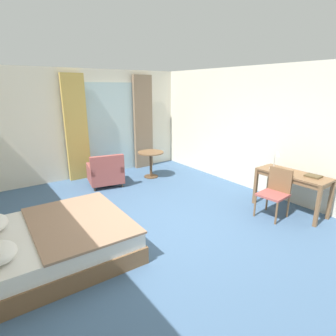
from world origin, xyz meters
TOP-DOWN VIEW (x-y plane):
  - ground at (0.00, 0.00)m, footprint 6.30×7.82m
  - wall_back at (0.00, 3.65)m, footprint 5.90×0.12m
  - wall_right at (2.89, 0.00)m, footprint 0.12×7.42m
  - balcony_glass_door at (0.76, 3.57)m, footprint 1.51×0.02m
  - curtain_panel_left at (-0.21, 3.47)m, footprint 0.56×0.10m
  - curtain_panel_right at (1.74, 3.47)m, footprint 0.58×0.10m
  - bed at (-1.71, 0.21)m, footprint 2.04×1.81m
  - writing_desk at (2.43, -0.86)m, footprint 0.56×1.32m
  - desk_chair at (2.00, -0.80)m, footprint 0.51×0.50m
  - desk_lamp at (2.35, -0.53)m, footprint 0.17×0.22m
  - closed_book at (2.52, -1.19)m, footprint 0.24×0.27m
  - armchair_by_window at (0.11, 2.55)m, footprint 0.91×0.89m
  - round_cafe_table at (1.37, 2.49)m, footprint 0.68×0.68m

SIDE VIEW (x-z plane):
  - ground at x=0.00m, z-range -0.10..0.00m
  - bed at x=-1.71m, z-range -0.20..0.72m
  - armchair_by_window at x=0.11m, z-range -0.08..0.73m
  - desk_chair at x=2.00m, z-range 0.05..0.95m
  - round_cafe_table at x=1.37m, z-range 0.17..0.86m
  - writing_desk at x=2.43m, z-range 0.28..1.05m
  - closed_book at x=2.52m, z-range 0.77..0.80m
  - desk_lamp at x=2.35m, z-range 0.82..1.20m
  - balcony_glass_door at x=0.76m, z-range 0.00..2.45m
  - curtain_panel_left at x=-0.21m, z-range 0.00..2.66m
  - curtain_panel_right at x=1.74m, z-range 0.00..2.66m
  - wall_back at x=0.00m, z-range 0.00..2.78m
  - wall_right at x=2.89m, z-range 0.00..2.78m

